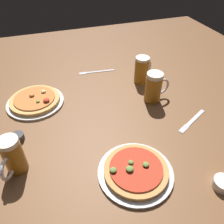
{
  "coord_description": "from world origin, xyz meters",
  "views": [
    {
      "loc": [
        -0.26,
        -0.78,
        0.71
      ],
      "look_at": [
        0.0,
        0.0,
        0.02
      ],
      "focal_mm": 36.07,
      "sensor_mm": 36.0,
      "label": 1
    }
  ],
  "objects_px": {
    "ramekin_butter": "(18,137)",
    "knife_right": "(192,121)",
    "pizza_plate_near": "(136,171)",
    "ramekin_sauce": "(223,184)",
    "pizza_plate_far": "(35,101)",
    "beer_mug_dark": "(142,70)",
    "beer_mug_pale": "(13,156)",
    "fork_left": "(96,72)",
    "beer_mug_amber": "(154,87)"
  },
  "relations": [
    {
      "from": "pizza_plate_near",
      "to": "knife_right",
      "type": "height_order",
      "value": "pizza_plate_near"
    },
    {
      "from": "ramekin_butter",
      "to": "knife_right",
      "type": "xyz_separation_m",
      "value": [
        0.77,
        -0.14,
        -0.01
      ]
    },
    {
      "from": "beer_mug_dark",
      "to": "beer_mug_pale",
      "type": "bearing_deg",
      "value": -148.88
    },
    {
      "from": "pizza_plate_far",
      "to": "beer_mug_dark",
      "type": "relative_size",
      "value": 1.87
    },
    {
      "from": "pizza_plate_far",
      "to": "ramekin_butter",
      "type": "height_order",
      "value": "pizza_plate_far"
    },
    {
      "from": "ramekin_sauce",
      "to": "beer_mug_dark",
      "type": "bearing_deg",
      "value": 88.86
    },
    {
      "from": "fork_left",
      "to": "pizza_plate_far",
      "type": "bearing_deg",
      "value": -151.21
    },
    {
      "from": "knife_right",
      "to": "beer_mug_pale",
      "type": "bearing_deg",
      "value": -178.28
    },
    {
      "from": "beer_mug_dark",
      "to": "ramekin_butter",
      "type": "bearing_deg",
      "value": -159.42
    },
    {
      "from": "pizza_plate_near",
      "to": "beer_mug_amber",
      "type": "height_order",
      "value": "beer_mug_amber"
    },
    {
      "from": "ramekin_butter",
      "to": "fork_left",
      "type": "height_order",
      "value": "ramekin_butter"
    },
    {
      "from": "ramekin_butter",
      "to": "knife_right",
      "type": "relative_size",
      "value": 0.27
    },
    {
      "from": "beer_mug_dark",
      "to": "knife_right",
      "type": "distance_m",
      "value": 0.41
    },
    {
      "from": "pizza_plate_far",
      "to": "beer_mug_dark",
      "type": "height_order",
      "value": "beer_mug_dark"
    },
    {
      "from": "beer_mug_amber",
      "to": "ramekin_butter",
      "type": "relative_size",
      "value": 3.04
    },
    {
      "from": "pizza_plate_near",
      "to": "ramekin_butter",
      "type": "height_order",
      "value": "pizza_plate_near"
    },
    {
      "from": "ramekin_sauce",
      "to": "knife_right",
      "type": "relative_size",
      "value": 0.35
    },
    {
      "from": "pizza_plate_far",
      "to": "knife_right",
      "type": "height_order",
      "value": "pizza_plate_far"
    },
    {
      "from": "pizza_plate_far",
      "to": "beer_mug_amber",
      "type": "bearing_deg",
      "value": -15.96
    },
    {
      "from": "beer_mug_amber",
      "to": "ramekin_sauce",
      "type": "relative_size",
      "value": 2.29
    },
    {
      "from": "beer_mug_pale",
      "to": "knife_right",
      "type": "height_order",
      "value": "beer_mug_pale"
    },
    {
      "from": "ramekin_sauce",
      "to": "knife_right",
      "type": "xyz_separation_m",
      "value": [
        0.1,
        0.33,
        -0.01
      ]
    },
    {
      "from": "beer_mug_pale",
      "to": "ramekin_butter",
      "type": "xyz_separation_m",
      "value": [
        0.0,
        0.16,
        -0.06
      ]
    },
    {
      "from": "beer_mug_pale",
      "to": "ramekin_butter",
      "type": "relative_size",
      "value": 2.92
    },
    {
      "from": "ramekin_butter",
      "to": "pizza_plate_near",
      "type": "bearing_deg",
      "value": -37.98
    },
    {
      "from": "fork_left",
      "to": "knife_right",
      "type": "relative_size",
      "value": 1.12
    },
    {
      "from": "ramekin_sauce",
      "to": "ramekin_butter",
      "type": "xyz_separation_m",
      "value": [
        -0.68,
        0.46,
        -0.0
      ]
    },
    {
      "from": "pizza_plate_far",
      "to": "beer_mug_dark",
      "type": "distance_m",
      "value": 0.6
    },
    {
      "from": "pizza_plate_far",
      "to": "fork_left",
      "type": "height_order",
      "value": "pizza_plate_far"
    },
    {
      "from": "fork_left",
      "to": "beer_mug_dark",
      "type": "bearing_deg",
      "value": -40.18
    },
    {
      "from": "pizza_plate_near",
      "to": "beer_mug_pale",
      "type": "xyz_separation_m",
      "value": [
        -0.41,
        0.16,
        0.06
      ]
    },
    {
      "from": "beer_mug_pale",
      "to": "ramekin_sauce",
      "type": "distance_m",
      "value": 0.75
    },
    {
      "from": "ramekin_sauce",
      "to": "knife_right",
      "type": "distance_m",
      "value": 0.34
    },
    {
      "from": "beer_mug_pale",
      "to": "knife_right",
      "type": "distance_m",
      "value": 0.78
    },
    {
      "from": "beer_mug_dark",
      "to": "knife_right",
      "type": "bearing_deg",
      "value": -77.85
    },
    {
      "from": "ramekin_butter",
      "to": "fork_left",
      "type": "distance_m",
      "value": 0.65
    },
    {
      "from": "pizza_plate_near",
      "to": "ramekin_sauce",
      "type": "xyz_separation_m",
      "value": [
        0.27,
        -0.15,
        0.0
      ]
    },
    {
      "from": "pizza_plate_near",
      "to": "beer_mug_pale",
      "type": "distance_m",
      "value": 0.45
    },
    {
      "from": "pizza_plate_near",
      "to": "ramekin_sauce",
      "type": "distance_m",
      "value": 0.3
    },
    {
      "from": "beer_mug_pale",
      "to": "ramekin_butter",
      "type": "bearing_deg",
      "value": 88.61
    },
    {
      "from": "beer_mug_dark",
      "to": "knife_right",
      "type": "xyz_separation_m",
      "value": [
        0.09,
        -0.4,
        -0.07
      ]
    },
    {
      "from": "pizza_plate_far",
      "to": "ramekin_sauce",
      "type": "bearing_deg",
      "value": -50.11
    },
    {
      "from": "beer_mug_pale",
      "to": "pizza_plate_far",
      "type": "bearing_deg",
      "value": 76.98
    },
    {
      "from": "beer_mug_amber",
      "to": "ramekin_butter",
      "type": "xyz_separation_m",
      "value": [
        -0.67,
        -0.07,
        -0.06
      ]
    },
    {
      "from": "fork_left",
      "to": "beer_mug_amber",
      "type": "bearing_deg",
      "value": -61.5
    },
    {
      "from": "beer_mug_pale",
      "to": "fork_left",
      "type": "bearing_deg",
      "value": 52.16
    },
    {
      "from": "ramekin_sauce",
      "to": "pizza_plate_near",
      "type": "bearing_deg",
      "value": 151.45
    },
    {
      "from": "ramekin_butter",
      "to": "fork_left",
      "type": "relative_size",
      "value": 0.24
    },
    {
      "from": "fork_left",
      "to": "pizza_plate_near",
      "type": "bearing_deg",
      "value": -94.45
    },
    {
      "from": "ramekin_butter",
      "to": "beer_mug_pale",
      "type": "bearing_deg",
      "value": -91.39
    }
  ]
}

